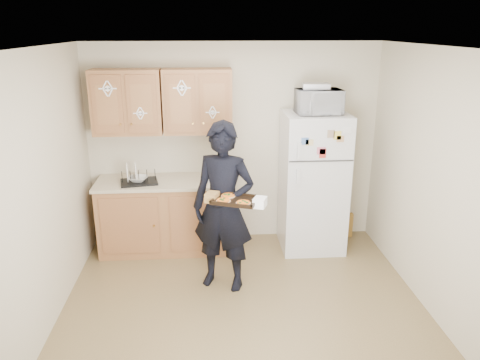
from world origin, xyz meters
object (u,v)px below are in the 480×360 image
object	(u,v)px
person	(223,207)
microwave	(319,102)
baking_tray	(236,201)
refrigerator	(313,182)
dish_rack	(139,176)

from	to	relation	value
person	microwave	distance (m)	1.69
person	baking_tray	distance (m)	0.35
refrigerator	microwave	size ratio (longest dim) A/B	3.33
baking_tray	microwave	distance (m)	1.69
refrigerator	baking_tray	xyz separation A→B (m)	(-1.02, -1.15, 0.22)
refrigerator	baking_tray	distance (m)	1.55
baking_tray	dish_rack	xyz separation A→B (m)	(-1.08, 1.13, -0.09)
refrigerator	person	size ratio (longest dim) A/B	0.95
person	baking_tray	xyz separation A→B (m)	(0.11, -0.28, 0.18)
refrigerator	person	distance (m)	1.42
baking_tray	dish_rack	bearing A→B (deg)	154.93
baking_tray	dish_rack	world-z (taller)	baking_tray
microwave	dish_rack	bearing A→B (deg)	176.26
person	refrigerator	bearing A→B (deg)	58.90
person	dish_rack	world-z (taller)	person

